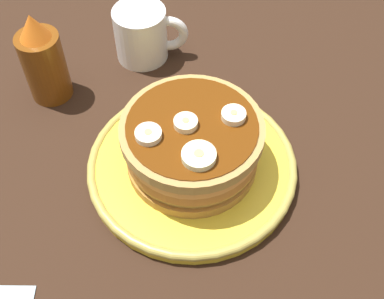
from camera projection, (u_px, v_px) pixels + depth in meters
The scene contains 9 objects.
ground_plane at pixel (192, 177), 61.10cm from camera, with size 140.00×140.00×3.00cm, color black.
plate at pixel (192, 166), 59.10cm from camera, with size 24.91×24.91×1.89cm.
pancake_stack at pixel (191, 143), 56.02cm from camera, with size 16.43×16.05×6.90cm.
banana_slice_0 at pixel (186, 123), 52.95cm from camera, with size 2.62×2.62×1.02cm.
banana_slice_1 at pixel (234, 116), 53.60cm from camera, with size 2.70×2.70×1.03cm.
banana_slice_2 at pixel (148, 135), 52.01cm from camera, with size 2.86×2.86×0.97cm.
banana_slice_3 at pixel (199, 156), 50.26cm from camera, with size 3.60×3.60×1.02cm.
coffee_mug at pixel (143, 33), 69.44cm from camera, with size 10.37×7.38×7.65cm.
syrup_bottle at pixel (43, 61), 63.36cm from camera, with size 5.53×5.53×12.89cm.
Camera 1 is at (-0.75, -34.53, 49.02)cm, focal length 46.37 mm.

